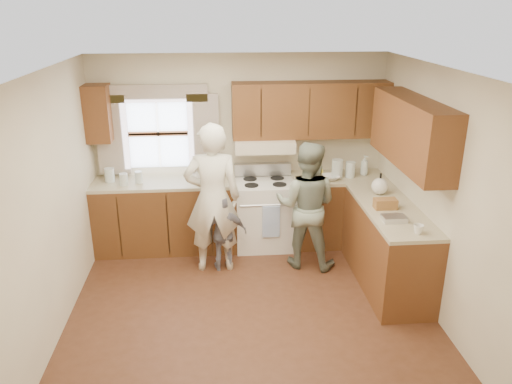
{
  "coord_description": "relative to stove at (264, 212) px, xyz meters",
  "views": [
    {
      "loc": [
        -0.33,
        -4.64,
        3.05
      ],
      "look_at": [
        0.1,
        0.4,
        1.15
      ],
      "focal_mm": 35.0,
      "sensor_mm": 36.0,
      "label": 1
    }
  ],
  "objects": [
    {
      "name": "stove",
      "position": [
        0.0,
        0.0,
        0.0
      ],
      "size": [
        0.76,
        0.67,
        1.07
      ],
      "color": "silver",
      "rests_on": "ground"
    },
    {
      "name": "room",
      "position": [
        -0.3,
        -1.44,
        0.78
      ],
      "size": [
        3.8,
        3.8,
        3.8
      ],
      "color": "#462615",
      "rests_on": "ground"
    },
    {
      "name": "woman_left",
      "position": [
        -0.67,
        -0.59,
        0.45
      ],
      "size": [
        0.68,
        0.45,
        1.83
      ],
      "primitive_type": "imported",
      "rotation": [
        0.0,
        0.0,
        3.16
      ],
      "color": "silver",
      "rests_on": "ground"
    },
    {
      "name": "woman_right",
      "position": [
        0.45,
        -0.59,
        0.32
      ],
      "size": [
        0.92,
        0.82,
        1.57
      ],
      "primitive_type": "imported",
      "rotation": [
        0.0,
        0.0,
        2.8
      ],
      "color": "#283E2D",
      "rests_on": "ground"
    },
    {
      "name": "child",
      "position": [
        -0.55,
        -0.63,
        0.01
      ],
      "size": [
        0.58,
        0.3,
        0.95
      ],
      "primitive_type": "imported",
      "rotation": [
        0.0,
        0.0,
        3.27
      ],
      "color": "gray",
      "rests_on": "ground"
    },
    {
      "name": "kitchen_fixtures",
      "position": [
        0.31,
        -0.36,
        0.37
      ],
      "size": [
        3.8,
        2.25,
        2.15
      ],
      "color": "#3E230D",
      "rests_on": "ground"
    }
  ]
}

